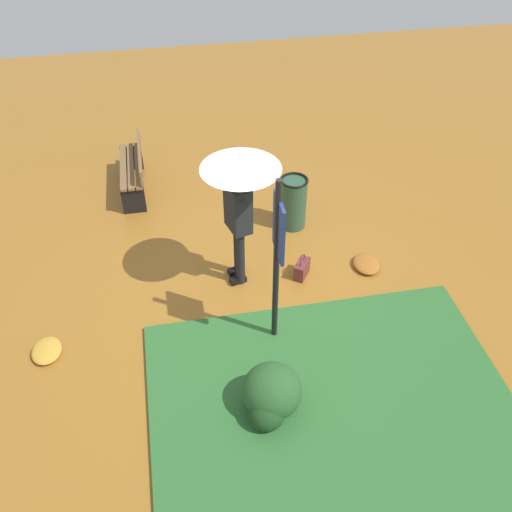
{
  "coord_description": "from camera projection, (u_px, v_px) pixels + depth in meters",
  "views": [
    {
      "loc": [
        5.35,
        -0.95,
        5.33
      ],
      "look_at": [
        0.29,
        0.01,
        0.85
      ],
      "focal_mm": 39.5,
      "sensor_mm": 36.0,
      "label": 1
    }
  ],
  "objects": [
    {
      "name": "park_bench",
      "position": [
        134.0,
        169.0,
        9.14
      ],
      "size": [
        1.4,
        0.37,
        0.75
      ],
      "color": "black",
      "rests_on": "ground_plane"
    },
    {
      "name": "leaf_pile_near_person",
      "position": [
        47.0,
        351.0,
        6.74
      ],
      "size": [
        0.44,
        0.35,
        0.1
      ],
      "color": "gold",
      "rests_on": "ground_plane"
    },
    {
      "name": "ground_plane",
      "position": [
        251.0,
        290.0,
        7.6
      ],
      "size": [
        18.0,
        18.0,
        0.0
      ],
      "primitive_type": "plane",
      "color": "#9E6623"
    },
    {
      "name": "info_sign_post",
      "position": [
        278.0,
        247.0,
        6.03
      ],
      "size": [
        0.44,
        0.07,
        2.3
      ],
      "color": "black",
      "rests_on": "ground_plane"
    },
    {
      "name": "shrub_cluster",
      "position": [
        271.0,
        395.0,
        6.0
      ],
      "size": [
        0.71,
        0.65,
        0.58
      ],
      "color": "#285628",
      "rests_on": "ground_plane"
    },
    {
      "name": "person_with_umbrella",
      "position": [
        239.0,
        186.0,
        6.71
      ],
      "size": [
        0.96,
        0.96,
        2.04
      ],
      "color": "black",
      "rests_on": "ground_plane"
    },
    {
      "name": "handbag",
      "position": [
        302.0,
        269.0,
        7.73
      ],
      "size": [
        0.33,
        0.28,
        0.37
      ],
      "color": "brown",
      "rests_on": "ground_plane"
    },
    {
      "name": "trash_bin",
      "position": [
        293.0,
        202.0,
        8.4
      ],
      "size": [
        0.42,
        0.42,
        0.83
      ],
      "color": "#2D5138",
      "rests_on": "ground_plane"
    },
    {
      "name": "grass_verge",
      "position": [
        359.0,
        480.0,
        5.54
      ],
      "size": [
        4.8,
        4.0,
        0.05
      ],
      "color": "#2D662D",
      "rests_on": "ground_plane"
    },
    {
      "name": "leaf_pile_by_bench",
      "position": [
        366.0,
        264.0,
        7.92
      ],
      "size": [
        0.46,
        0.37,
        0.1
      ],
      "color": "#A86023",
      "rests_on": "ground_plane"
    }
  ]
}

